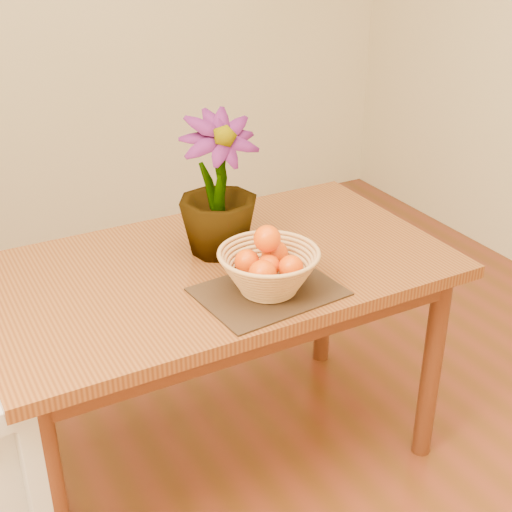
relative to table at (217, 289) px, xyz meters
name	(u,v)px	position (x,y,z in m)	size (l,w,h in m)	color
floor	(263,512)	(0.00, -0.30, -0.66)	(4.50, 4.50, 0.00)	maroon
table	(217,289)	(0.00, 0.00, 0.00)	(1.40, 0.80, 0.75)	brown
placemat	(269,292)	(0.05, -0.23, 0.09)	(0.38, 0.29, 0.01)	#322112
wicker_basket	(269,273)	(0.05, -0.23, 0.15)	(0.28, 0.28, 0.12)	tan
orange_pile	(268,259)	(0.05, -0.22, 0.19)	(0.16, 0.16, 0.14)	#DD4E03
potted_plant	(218,186)	(0.05, 0.07, 0.30)	(0.24, 0.24, 0.43)	#1E4D16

